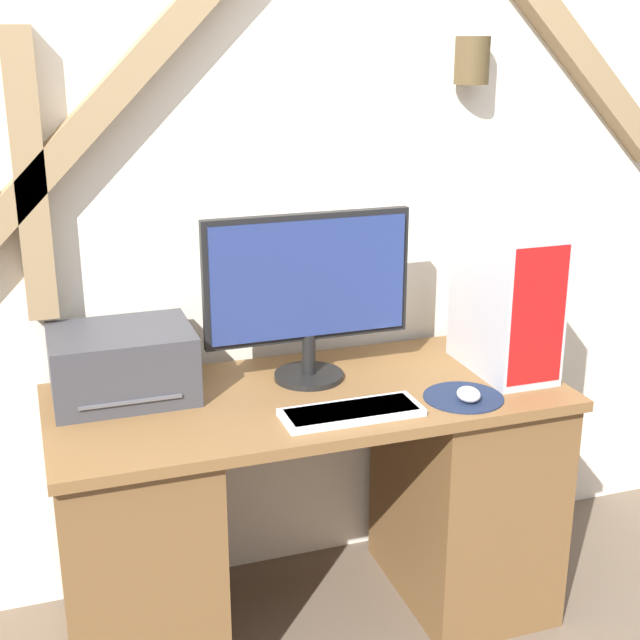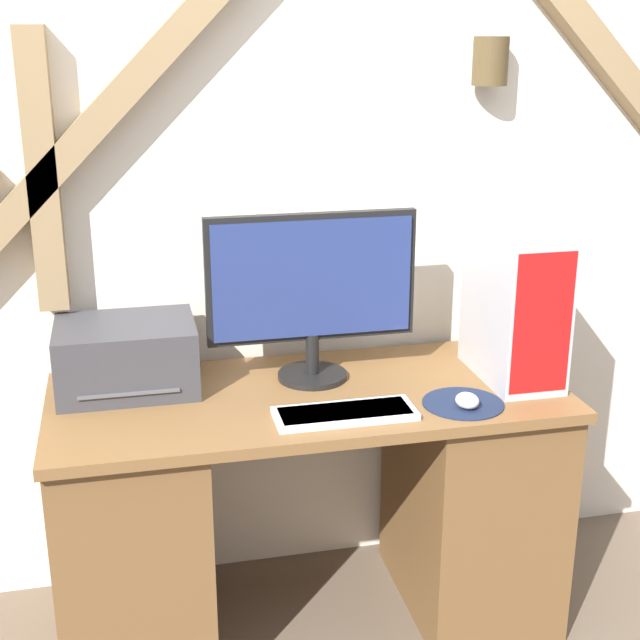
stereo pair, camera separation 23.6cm
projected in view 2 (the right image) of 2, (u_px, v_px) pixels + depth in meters
wall_back at (280, 141)px, 2.54m from camera, size 6.40×0.15×2.70m
desk at (309, 506)px, 2.53m from camera, size 1.39×0.60×0.73m
monitor at (312, 286)px, 2.43m from camera, size 0.58×0.20×0.47m
keyboard at (345, 413)px, 2.26m from camera, size 0.36×0.13×0.02m
mousepad at (463, 403)px, 2.34m from camera, size 0.22×0.22×0.00m
mouse at (467, 401)px, 2.31m from camera, size 0.06×0.07×0.04m
computer_tower at (515, 305)px, 2.46m from camera, size 0.18×0.34×0.42m
printer at (127, 357)px, 2.42m from camera, size 0.37×0.29×0.19m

